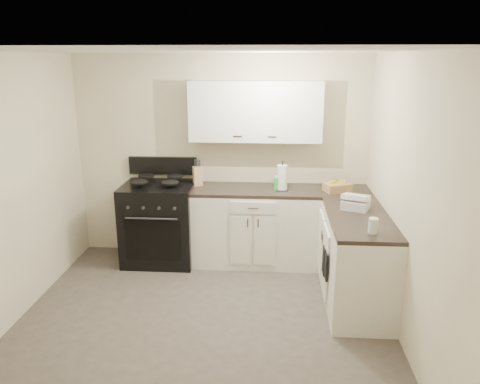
# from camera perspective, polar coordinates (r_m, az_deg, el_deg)

# --- Properties ---
(floor) EXTENTS (3.60, 3.60, 0.00)m
(floor) POSITION_cam_1_polar(r_m,az_deg,el_deg) (4.62, -4.60, -15.95)
(floor) COLOR #473F38
(floor) RESTS_ON ground
(ceiling) EXTENTS (3.60, 3.60, 0.00)m
(ceiling) POSITION_cam_1_polar(r_m,az_deg,el_deg) (3.92, -5.45, 16.78)
(ceiling) COLOR white
(ceiling) RESTS_ON wall_back
(wall_back) EXTENTS (3.60, 0.00, 3.60)m
(wall_back) POSITION_cam_1_polar(r_m,az_deg,el_deg) (5.83, -2.29, 4.22)
(wall_back) COLOR beige
(wall_back) RESTS_ON ground
(wall_right) EXTENTS (0.00, 3.60, 3.60)m
(wall_right) POSITION_cam_1_polar(r_m,az_deg,el_deg) (4.22, 19.96, -1.41)
(wall_right) COLOR beige
(wall_right) RESTS_ON ground
(wall_left) EXTENTS (0.00, 3.60, 3.60)m
(wall_left) POSITION_cam_1_polar(r_m,az_deg,el_deg) (4.72, -27.12, -0.43)
(wall_left) COLOR beige
(wall_left) RESTS_ON ground
(wall_front) EXTENTS (3.60, 0.00, 3.60)m
(wall_front) POSITION_cam_1_polar(r_m,az_deg,el_deg) (2.47, -11.52, -13.29)
(wall_front) COLOR beige
(wall_front) RESTS_ON ground
(base_cabinets_back) EXTENTS (1.55, 0.60, 0.90)m
(base_cabinets_back) POSITION_cam_1_polar(r_m,az_deg,el_deg) (5.73, 1.72, -4.31)
(base_cabinets_back) COLOR white
(base_cabinets_back) RESTS_ON floor
(base_cabinets_right) EXTENTS (0.60, 1.90, 0.90)m
(base_cabinets_right) POSITION_cam_1_polar(r_m,az_deg,el_deg) (5.20, 13.43, -6.97)
(base_cabinets_right) COLOR white
(base_cabinets_right) RESTS_ON floor
(countertop_back) EXTENTS (1.55, 0.60, 0.04)m
(countertop_back) POSITION_cam_1_polar(r_m,az_deg,el_deg) (5.59, 1.76, 0.21)
(countertop_back) COLOR black
(countertop_back) RESTS_ON base_cabinets_back
(countertop_right) EXTENTS (0.60, 1.90, 0.04)m
(countertop_right) POSITION_cam_1_polar(r_m,az_deg,el_deg) (5.04, 13.78, -2.05)
(countertop_right) COLOR black
(countertop_right) RESTS_ON base_cabinets_right
(upper_cabinets) EXTENTS (1.55, 0.30, 0.70)m
(upper_cabinets) POSITION_cam_1_polar(r_m,az_deg,el_deg) (5.56, 1.90, 9.80)
(upper_cabinets) COLOR white
(upper_cabinets) RESTS_ON wall_back
(stove) EXTENTS (0.85, 0.73, 1.03)m
(stove) POSITION_cam_1_polar(r_m,az_deg,el_deg) (5.86, -9.71, -3.97)
(stove) COLOR black
(stove) RESTS_ON floor
(knife_block) EXTENTS (0.14, 0.13, 0.24)m
(knife_block) POSITION_cam_1_polar(r_m,az_deg,el_deg) (5.71, -5.18, 1.95)
(knife_block) COLOR tan
(knife_block) RESTS_ON countertop_back
(paper_towel) EXTENTS (0.13, 0.13, 0.30)m
(paper_towel) POSITION_cam_1_polar(r_m,az_deg,el_deg) (5.52, 5.16, 1.77)
(paper_towel) COLOR white
(paper_towel) RESTS_ON countertop_back
(soap_bottle) EXTENTS (0.06, 0.06, 0.16)m
(soap_bottle) POSITION_cam_1_polar(r_m,az_deg,el_deg) (5.50, 4.41, 0.99)
(soap_bottle) COLOR green
(soap_bottle) RESTS_ON countertop_back
(picture_frame) EXTENTS (0.11, 0.07, 0.13)m
(picture_frame) POSITION_cam_1_polar(r_m,az_deg,el_deg) (5.81, 4.98, 1.68)
(picture_frame) COLOR black
(picture_frame) RESTS_ON countertop_back
(wicker_basket) EXTENTS (0.35, 0.29, 0.10)m
(wicker_basket) POSITION_cam_1_polar(r_m,az_deg,el_deg) (5.57, 11.78, 0.55)
(wicker_basket) COLOR tan
(wicker_basket) RESTS_ON countertop_right
(countertop_grill) EXTENTS (0.33, 0.32, 0.09)m
(countertop_grill) POSITION_cam_1_polar(r_m,az_deg,el_deg) (4.98, 13.93, -1.47)
(countertop_grill) COLOR white
(countertop_grill) RESTS_ON countertop_right
(glass_jar) EXTENTS (0.11, 0.11, 0.14)m
(glass_jar) POSITION_cam_1_polar(r_m,az_deg,el_deg) (4.32, 15.91, -3.99)
(glass_jar) COLOR silver
(glass_jar) RESTS_ON countertop_right
(oven_mitt_near) EXTENTS (0.02, 0.16, 0.27)m
(oven_mitt_near) POSITION_cam_1_polar(r_m,az_deg,el_deg) (4.69, 10.48, -8.83)
(oven_mitt_near) COLOR black
(oven_mitt_near) RESTS_ON base_cabinets_right
(oven_mitt_far) EXTENTS (0.02, 0.17, 0.29)m
(oven_mitt_far) POSITION_cam_1_polar(r_m,az_deg,el_deg) (4.88, 10.22, -8.22)
(oven_mitt_far) COLOR black
(oven_mitt_far) RESTS_ON base_cabinets_right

